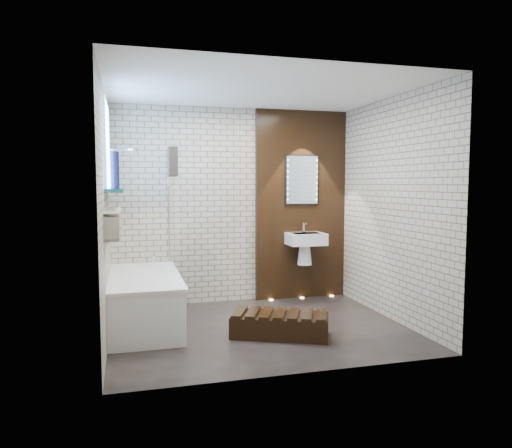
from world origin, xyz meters
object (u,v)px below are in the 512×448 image
object	(u,v)px
washbasin	(306,243)
walnut_step	(280,325)
bathtub	(144,300)
bath_screen	(171,210)
led_mirror	(302,180)

from	to	relation	value
washbasin	walnut_step	size ratio (longest dim) A/B	0.58
bathtub	bath_screen	xyz separation A→B (m)	(0.35, 0.44, 0.99)
walnut_step	washbasin	bearing A→B (deg)	59.50
bathtub	washbasin	bearing A→B (deg)	16.01
led_mirror	walnut_step	size ratio (longest dim) A/B	0.69
bath_screen	washbasin	world-z (taller)	bath_screen
bath_screen	led_mirror	size ratio (longest dim) A/B	2.00
bath_screen	washbasin	distance (m)	1.89
bath_screen	led_mirror	world-z (taller)	led_mirror
led_mirror	bath_screen	bearing A→B (deg)	-169.34
led_mirror	bathtub	bearing A→B (deg)	-160.22
led_mirror	walnut_step	world-z (taller)	led_mirror
washbasin	led_mirror	size ratio (longest dim) A/B	0.83
bathtub	walnut_step	bearing A→B (deg)	-28.78
bathtub	led_mirror	bearing A→B (deg)	19.78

